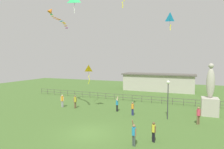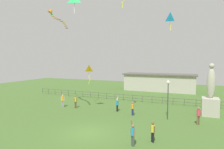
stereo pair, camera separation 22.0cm
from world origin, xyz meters
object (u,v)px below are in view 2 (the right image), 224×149
Objects in this scene: person_6 at (117,104)px; statue_monument at (210,100)px; person_4 at (153,131)px; kite_3 at (75,0)px; streamer_kite at (52,12)px; person_0 at (198,115)px; person_1 at (133,108)px; person_2 at (63,100)px; kite_2 at (89,70)px; lamppost at (168,91)px; kite_0 at (170,17)px; person_3 at (133,133)px; person_5 at (75,101)px.

statue_monument is at bearing 13.69° from person_6.
person_4 is 0.84× the size of person_6.
kite_3 is 0.39× the size of streamer_kite.
person_6 is 13.79m from streamer_kite.
person_0 reaches higher than person_1.
streamer_kite reaches higher than person_2.
kite_2 is at bearing 167.23° from person_0.
lamppost is 2.40× the size of person_0.
lamppost reaches higher than person_0.
person_2 reaches higher than person_1.
person_1 is (-6.82, 0.54, -0.12)m from person_0.
kite_0 reaches higher than person_6.
person_3 is 14.09m from kite_3.
person_6 is (5.63, 0.63, -0.02)m from person_5.
statue_monument is 10.85m from person_4.
person_5 is at bearing 176.72° from person_0.
kite_3 is at bearing -71.88° from kite_2.
kite_0 is at bearing 8.56° from person_5.
person_5 is at bearing 178.54° from lamppost.
statue_monument is 3.56× the size of person_5.
person_4 reaches higher than person_1.
person_0 is 1.14× the size of person_1.
kite_3 reaches higher than kite_2.
statue_monument reaches higher than person_2.
person_6 is 12.65m from kite_3.
person_1 is 0.96× the size of person_4.
lamppost reaches higher than person_6.
person_3 is 1.21× the size of person_4.
statue_monument is 8.86m from person_1.
kite_0 is at bearing 81.99° from person_3.
person_0 is at bearing -10.36° from lamppost.
kite_3 is at bearing -55.14° from person_5.
lamppost is 4.42m from person_1.
kite_0 is at bearing 8.21° from person_2.
lamppost is at bearing -1.46° from person_5.
person_0 is at bearing 3.00° from streamer_kite.
person_5 is at bearing 124.86° from kite_3.
kite_3 is at bearing -164.73° from person_0.
person_1 is at bearing 175.51° from person_0.
streamer_kite is (-9.91, -1.41, 11.30)m from person_1.
statue_monument reaches higher than person_3.
streamer_kite is (-13.44, 4.93, 11.26)m from person_4.
person_2 is (-9.76, 0.11, 0.10)m from person_1.
person_4 is 14.52m from kite_2.
person_4 is (-4.57, -9.79, -0.90)m from statue_monument.
person_6 reaches higher than person_2.
person_2 is 0.37× the size of streamer_kite.
person_4 is (-3.29, -5.80, -0.09)m from person_0.
person_3 is at bearing -72.92° from person_1.
streamer_kite is (-13.59, -3.46, 1.08)m from kite_0.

